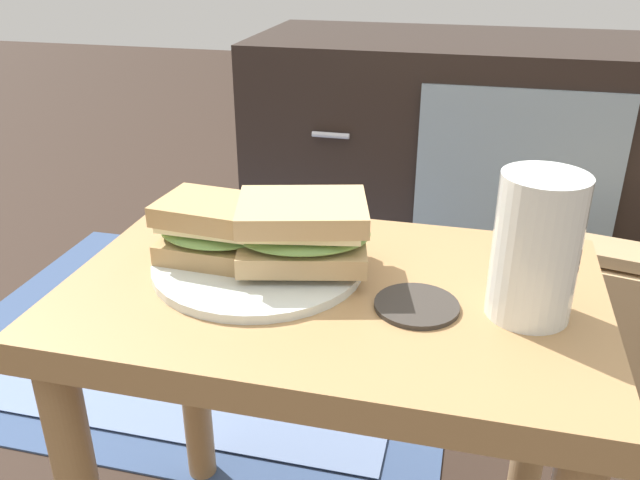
% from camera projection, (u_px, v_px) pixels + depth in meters
% --- Properties ---
extents(side_table, '(0.56, 0.36, 0.46)m').
position_uv_depth(side_table, '(332.00, 355.00, 0.74)').
color(side_table, '#A37A4C').
rests_on(side_table, ground).
extents(tv_cabinet, '(0.96, 0.46, 0.58)m').
position_uv_depth(tv_cabinet, '(460.00, 163.00, 1.58)').
color(tv_cabinet, black).
rests_on(tv_cabinet, ground).
extents(area_rug, '(1.05, 0.82, 0.01)m').
position_uv_depth(area_rug, '(208.00, 332.00, 1.44)').
color(area_rug, '#384C72').
rests_on(area_rug, ground).
extents(plate, '(0.23, 0.23, 0.01)m').
position_uv_depth(plate, '(259.00, 264.00, 0.73)').
color(plate, silver).
rests_on(plate, side_table).
extents(sandwich_front, '(0.12, 0.09, 0.07)m').
position_uv_depth(sandwich_front, '(213.00, 229.00, 0.72)').
color(sandwich_front, tan).
rests_on(sandwich_front, plate).
extents(sandwich_back, '(0.17, 0.14, 0.07)m').
position_uv_depth(sandwich_back, '(303.00, 231.00, 0.70)').
color(sandwich_back, tan).
rests_on(sandwich_back, plate).
extents(beer_glass, '(0.08, 0.08, 0.14)m').
position_uv_depth(beer_glass, '(535.00, 251.00, 0.62)').
color(beer_glass, silver).
rests_on(beer_glass, side_table).
extents(coaster, '(0.08, 0.08, 0.01)m').
position_uv_depth(coaster, '(417.00, 306.00, 0.65)').
color(coaster, '#332D28').
rests_on(coaster, side_table).
extents(paper_bag, '(0.25, 0.18, 0.32)m').
position_uv_depth(paper_bag, '(627.00, 333.00, 1.16)').
color(paper_bag, tan).
rests_on(paper_bag, ground).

